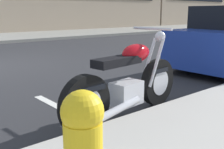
# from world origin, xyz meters

# --- Properties ---
(sidewalk_far_curb) EXTENTS (120.00, 5.00, 0.14)m
(sidewalk_far_curb) POSITION_xyz_m (12.00, 7.42, 0.07)
(sidewalk_far_curb) COLOR gray
(sidewalk_far_curb) RESTS_ON ground
(parking_stall_stripe) EXTENTS (0.12, 2.20, 0.01)m
(parking_stall_stripe) POSITION_xyz_m (0.00, -4.32, 0.00)
(parking_stall_stripe) COLOR silver
(parking_stall_stripe) RESTS_ON ground
(parked_motorcycle) EXTENTS (2.07, 0.62, 1.14)m
(parked_motorcycle) POSITION_xyz_m (0.51, -4.80, 0.44)
(parked_motorcycle) COLOR black
(parked_motorcycle) RESTS_ON ground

